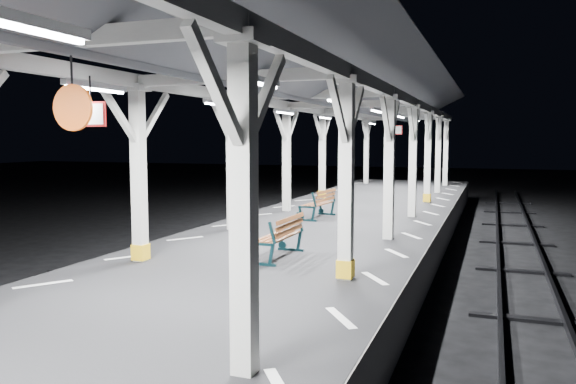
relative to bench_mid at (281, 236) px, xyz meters
The scene contains 7 objects.
ground 3.51m from the bench_mid, 97.53° to the right, with size 120.00×120.00×0.00m, color black.
platform 3.34m from the bench_mid, 97.53° to the right, with size 6.00×50.00×1.00m, color black.
hazard_stripes_left 4.30m from the bench_mid, 132.11° to the right, with size 1.00×48.00×0.01m, color silver.
hazard_stripes_right 3.79m from the bench_mid, 57.39° to the right, with size 1.00×48.00×0.01m, color silver.
canopy 4.48m from the bench_mid, 97.48° to the right, with size 5.40×49.00×4.65m.
bench_mid is the anchor object (origin of this frame).
bench_far 5.67m from the bench_mid, 99.20° to the left, with size 0.72×1.60×0.84m.
Camera 1 is at (4.25, -6.89, 3.32)m, focal length 35.00 mm.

